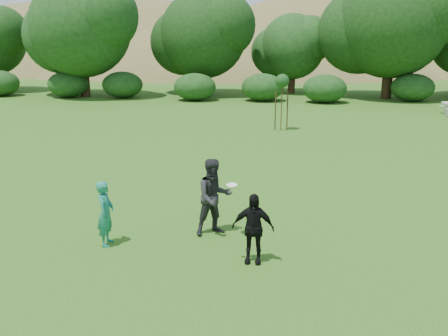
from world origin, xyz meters
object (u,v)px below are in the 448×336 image
object	(u,v)px
sapling	(282,83)
player_teal	(106,213)
player_grey	(214,197)
player_black	(253,228)

from	to	relation	value
sapling	player_teal	bearing A→B (deg)	-106.55
player_grey	sapling	xyz separation A→B (m)	(1.90, 13.75, 1.46)
player_black	sapling	size ratio (longest dim) A/B	0.55
player_grey	player_teal	bearing A→B (deg)	172.46
player_teal	player_black	distance (m)	3.51
player_teal	player_grey	size ratio (longest dim) A/B	0.81
player_teal	sapling	bearing A→B (deg)	-19.07
player_teal	player_grey	world-z (taller)	player_grey
player_grey	sapling	bearing A→B (deg)	54.86
player_teal	player_black	bearing A→B (deg)	-102.64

